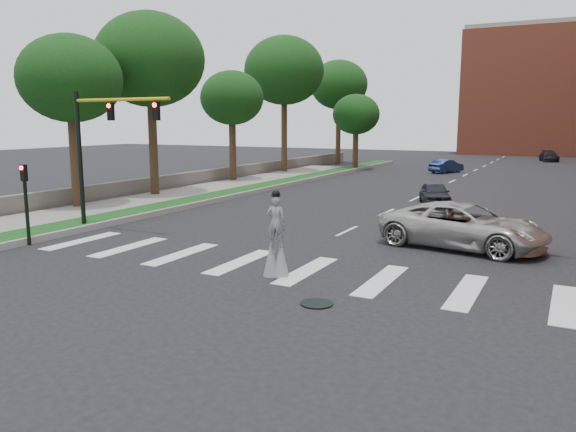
{
  "coord_description": "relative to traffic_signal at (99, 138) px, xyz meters",
  "views": [
    {
      "loc": [
        8.95,
        -15.33,
        4.89
      ],
      "look_at": [
        0.34,
        1.48,
        1.7
      ],
      "focal_mm": 35.0,
      "sensor_mm": 36.0,
      "label": 1
    }
  ],
  "objects": [
    {
      "name": "tree_5",
      "position": [
        -5.69,
        41.98,
        4.77
      ],
      "size": [
        6.48,
        6.48,
        11.72
      ],
      "color": "#382516",
      "rests_on": "ground"
    },
    {
      "name": "stilt_performer",
      "position": [
        10.47,
        -3.01,
        -3.09
      ],
      "size": [
        0.83,
        0.6,
        2.78
      ],
      "rotation": [
        0.0,
        0.0,
        3.39
      ],
      "color": "#382516",
      "rests_on": "ground"
    },
    {
      "name": "car_far",
      "position": [
        15.78,
        58.46,
        -3.5
      ],
      "size": [
        2.74,
        4.79,
        1.31
      ],
      "primitive_type": "imported",
      "rotation": [
        0.0,
        0.0,
        0.21
      ],
      "color": "black",
      "rests_on": "ground"
    },
    {
      "name": "tree_6",
      "position": [
        -1.28,
        35.79,
        1.39
      ],
      "size": [
        4.74,
        4.74,
        7.61
      ],
      "color": "#382516",
      "rests_on": "ground"
    },
    {
      "name": "suv_crossing",
      "position": [
        15.04,
        3.87,
        -3.27
      ],
      "size": [
        6.74,
        3.98,
        1.76
      ],
      "primitive_type": "imported",
      "rotation": [
        0.0,
        0.0,
        1.39
      ],
      "color": "#B7B4AD",
      "rests_on": "ground"
    },
    {
      "name": "tree_3",
      "position": [
        -6.09,
        20.3,
        2.54
      ],
      "size": [
        5.07,
        5.07,
        8.9
      ],
      "color": "#382516",
      "rests_on": "ground"
    },
    {
      "name": "ground_plane",
      "position": [
        9.78,
        -3.0,
        -4.15
      ],
      "size": [
        160.0,
        160.0,
        0.0
      ],
      "primitive_type": "plane",
      "color": "black",
      "rests_on": "ground"
    },
    {
      "name": "median_curb",
      "position": [
        -0.67,
        17.0,
        -4.01
      ],
      "size": [
        0.2,
        60.0,
        0.28
      ],
      "primitive_type": "cube",
      "color": "gray",
      "rests_on": "ground"
    },
    {
      "name": "tree_4",
      "position": [
        -5.96,
        29.12,
        5.36
      ],
      "size": [
        7.43,
        7.43,
        12.71
      ],
      "color": "#382516",
      "rests_on": "ground"
    },
    {
      "name": "sidewalk_left",
      "position": [
        -4.72,
        7.0,
        -4.06
      ],
      "size": [
        4.0,
        60.0,
        0.18
      ],
      "primitive_type": "cube",
      "color": "gray",
      "rests_on": "ground"
    },
    {
      "name": "traffic_signal",
      "position": [
        0.0,
        0.0,
        0.0
      ],
      "size": [
        5.3,
        0.23,
        6.2
      ],
      "color": "black",
      "rests_on": "ground"
    },
    {
      "name": "stone_wall",
      "position": [
        -7.22,
        19.0,
        -3.6
      ],
      "size": [
        0.5,
        56.0,
        1.1
      ],
      "primitive_type": "cube",
      "color": "#5E5951",
      "rests_on": "ground"
    },
    {
      "name": "secondary_signal",
      "position": [
        -0.52,
        -3.5,
        -2.2
      ],
      "size": [
        0.25,
        0.21,
        3.23
      ],
      "color": "black",
      "rests_on": "ground"
    },
    {
      "name": "grass_median",
      "position": [
        -1.72,
        17.0,
        -4.03
      ],
      "size": [
        2.0,
        60.0,
        0.25
      ],
      "primitive_type": "cube",
      "color": "#134316",
      "rests_on": "ground"
    },
    {
      "name": "building_backdrop",
      "position": [
        15.78,
        75.0,
        4.85
      ],
      "size": [
        26.0,
        14.0,
        18.0
      ],
      "primitive_type": "cube",
      "color": "#B65339",
      "rests_on": "ground"
    },
    {
      "name": "car_mid",
      "position": [
        7.71,
        36.69,
        -3.51
      ],
      "size": [
        2.81,
        4.1,
        1.28
      ],
      "primitive_type": "imported",
      "rotation": [
        0.0,
        0.0,
        2.73
      ],
      "color": "navy",
      "rests_on": "ground"
    },
    {
      "name": "tree_1",
      "position": [
        -6.1,
        4.13,
        2.99
      ],
      "size": [
        5.59,
        5.59,
        9.57
      ],
      "color": "#382516",
      "rests_on": "ground"
    },
    {
      "name": "car_near",
      "position": [
        11.41,
        15.2,
        -3.49
      ],
      "size": [
        2.8,
        4.2,
        1.33
      ],
      "primitive_type": "imported",
      "rotation": [
        0.0,
        0.0,
        0.35
      ],
      "color": "black",
      "rests_on": "ground"
    },
    {
      "name": "tree_2",
      "position": [
        -5.77,
        10.31,
        4.56
      ],
      "size": [
        6.98,
        6.98,
        11.72
      ],
      "color": "#382516",
      "rests_on": "ground"
    },
    {
      "name": "manhole",
      "position": [
        12.78,
        -5.0,
        -4.13
      ],
      "size": [
        0.9,
        0.9,
        0.04
      ],
      "primitive_type": "cylinder",
      "color": "black",
      "rests_on": "ground"
    }
  ]
}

